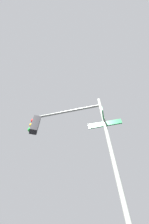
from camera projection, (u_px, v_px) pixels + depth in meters
traffic_signal_near at (71, 139)px, 4.52m from camera, size 1.89×3.02×6.44m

